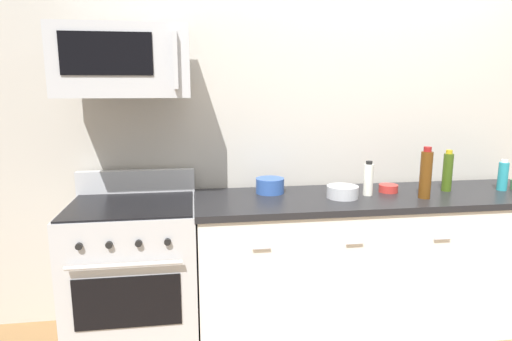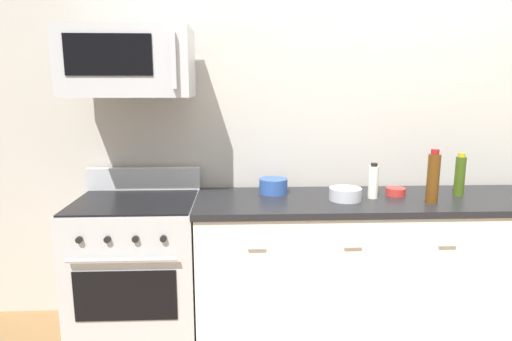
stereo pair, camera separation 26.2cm
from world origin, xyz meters
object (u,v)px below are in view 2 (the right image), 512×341
at_px(bowl_blue_mixing, 273,186).
at_px(bottle_olive_oil, 460,176).
at_px(bowl_steel_prep, 345,194).
at_px(bottle_wine_amber, 433,178).
at_px(bottle_vinegar_white, 373,181).
at_px(bowl_red_small, 396,191).
at_px(range_oven, 138,269).
at_px(microwave, 129,63).

bearing_deg(bowl_blue_mixing, bottle_olive_oil, -5.50).
bearing_deg(bowl_steel_prep, bottle_wine_amber, -9.29).
distance_m(bottle_olive_oil, bowl_blue_mixing, 1.19).
bearing_deg(bottle_olive_oil, bottle_vinegar_white, -176.57).
bearing_deg(bowl_red_small, bowl_steel_prep, -164.22).
bearing_deg(range_oven, microwave, 89.71).
xyz_separation_m(microwave, bottle_olive_oil, (2.06, -0.01, -0.70)).
relative_size(bottle_wine_amber, bowl_steel_prep, 1.64).
bearing_deg(bottle_vinegar_white, bottle_wine_amber, -21.02).
height_order(range_oven, bowl_blue_mixing, range_oven).
bearing_deg(bowl_red_small, range_oven, -177.99).
bearing_deg(bottle_wine_amber, bottle_olive_oil, 32.69).
height_order(bottle_vinegar_white, bottle_wine_amber, bottle_wine_amber).
height_order(microwave, bottle_vinegar_white, microwave).
relative_size(bottle_wine_amber, bowl_blue_mixing, 1.75).
relative_size(bottle_vinegar_white, bowl_red_small, 1.79).
height_order(microwave, bottle_olive_oil, microwave).
xyz_separation_m(microwave, bottle_vinegar_white, (1.49, -0.05, -0.72)).
relative_size(range_oven, bottle_wine_amber, 3.29).
height_order(range_oven, bowl_red_small, range_oven).
bearing_deg(range_oven, bottle_wine_amber, -3.93).
bearing_deg(bowl_blue_mixing, bottle_vinegar_white, -13.54).
relative_size(microwave, bowl_red_small, 5.95).
bearing_deg(microwave, bottle_wine_amber, -5.34).
relative_size(range_oven, microwave, 1.44).
relative_size(bowl_red_small, bowl_steel_prep, 0.63).
xyz_separation_m(bottle_wine_amber, bowl_red_small, (-0.15, 0.18, -0.13)).
height_order(bowl_red_small, bowl_blue_mixing, bowl_blue_mixing).
height_order(bottle_olive_oil, bottle_vinegar_white, bottle_olive_oil).
height_order(range_oven, bottle_olive_oil, bottle_olive_oil).
relative_size(microwave, bowl_blue_mixing, 4.00).
height_order(bottle_wine_amber, bowl_steel_prep, bottle_wine_amber).
distance_m(bottle_olive_oil, bottle_vinegar_white, 0.57).
xyz_separation_m(bowl_steel_prep, bowl_blue_mixing, (-0.43, 0.19, 0.01)).
distance_m(range_oven, bottle_olive_oil, 2.14).
distance_m(bottle_wine_amber, bowl_steel_prep, 0.53).
xyz_separation_m(microwave, bowl_blue_mixing, (0.87, 0.10, -0.78)).
xyz_separation_m(bottle_vinegar_white, bowl_blue_mixing, (-0.62, 0.15, -0.06)).
bearing_deg(bowl_red_small, bottle_vinegar_white, -160.91).
height_order(bowl_steel_prep, bowl_blue_mixing, bowl_blue_mixing).
relative_size(range_oven, bowl_blue_mixing, 5.74).
distance_m(microwave, bottle_wine_amber, 1.94).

